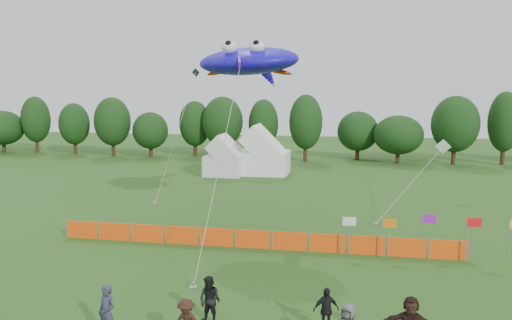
% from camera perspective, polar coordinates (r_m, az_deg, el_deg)
% --- Properties ---
extents(treeline, '(104.57, 8.78, 8.36)m').
position_cam_1_polar(treeline, '(61.75, 8.18, 3.77)').
color(treeline, '#382314').
rests_on(treeline, ground).
extents(tent_left, '(3.78, 3.78, 3.33)m').
position_cam_1_polar(tent_left, '(50.62, -3.60, 0.14)').
color(tent_left, silver).
rests_on(tent_left, ground).
extents(tent_right, '(5.44, 4.35, 3.84)m').
position_cam_1_polar(tent_right, '(51.40, 0.72, 0.56)').
color(tent_right, white).
rests_on(tent_right, ground).
extents(barrier_fence, '(21.90, 0.06, 1.00)m').
position_cam_1_polar(barrier_fence, '(27.14, -0.38, -9.03)').
color(barrier_fence, '#EF4B0D').
rests_on(barrier_fence, ground).
extents(flag_row, '(8.73, 0.70, 2.25)m').
position_cam_1_polar(flag_row, '(26.64, 19.01, -7.66)').
color(flag_row, gray).
rests_on(flag_row, ground).
extents(spectator_a, '(0.83, 0.70, 1.92)m').
position_cam_1_polar(spectator_a, '(18.24, -16.69, -16.41)').
color(spectator_a, '#2B2F48').
rests_on(spectator_a, ground).
extents(spectator_b, '(1.00, 0.86, 1.78)m').
position_cam_1_polar(spectator_b, '(18.71, -5.30, -15.71)').
color(spectator_b, black).
rests_on(spectator_b, ground).
extents(spectator_d, '(1.02, 0.72, 1.60)m').
position_cam_1_polar(spectator_d, '(18.30, 8.00, -16.60)').
color(spectator_d, black).
rests_on(spectator_d, ground).
extents(stingray_kite, '(7.61, 18.23, 11.29)m').
position_cam_1_polar(stingray_kite, '(30.31, -0.66, 11.13)').
color(stingray_kite, '#1D10E8').
rests_on(stingray_kite, ground).
extents(small_kite_white, '(6.38, 10.29, 4.68)m').
position_cam_1_polar(small_kite_white, '(39.51, 18.91, -0.60)').
color(small_kite_white, white).
rests_on(small_kite_white, ground).
extents(small_kite_dark, '(0.97, 9.67, 10.55)m').
position_cam_1_polar(small_kite_dark, '(42.36, -8.73, 4.05)').
color(small_kite_dark, black).
rests_on(small_kite_dark, ground).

